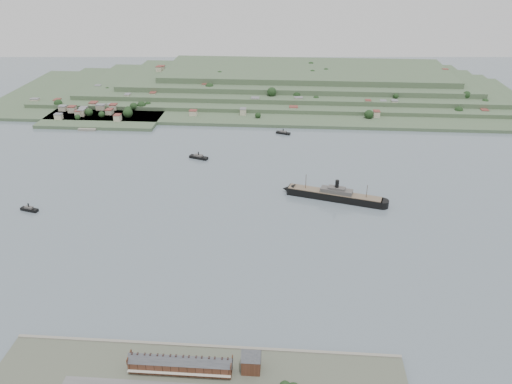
# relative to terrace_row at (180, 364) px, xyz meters

# --- Properties ---
(ground) EXTENTS (1400.00, 1400.00, 0.00)m
(ground) POSITION_rel_terrace_row_xyz_m (10.00, 168.02, -6.84)
(ground) COLOR slate
(ground) RESTS_ON ground
(terrace_row) EXTENTS (55.60, 9.80, 11.07)m
(terrace_row) POSITION_rel_terrace_row_xyz_m (0.00, 0.00, 0.00)
(terrace_row) COLOR #452718
(terrace_row) RESTS_ON ground
(gabled_building) EXTENTS (10.40, 10.18, 14.09)m
(gabled_building) POSITION_rel_terrace_row_xyz_m (37.50, 4.02, 1.34)
(gabled_building) COLOR #452718
(gabled_building) RESTS_ON ground
(far_peninsula) EXTENTS (760.00, 309.00, 30.00)m
(far_peninsula) POSITION_rel_terrace_row_xyz_m (37.91, 561.12, 5.04)
(far_peninsula) COLOR #3C5438
(far_peninsula) RESTS_ON ground
(steamship) EXTENTS (94.67, 35.18, 23.16)m
(steamship) POSITION_rel_terrace_row_xyz_m (92.92, 210.53, -2.57)
(steamship) COLOR black
(steamship) RESTS_ON ground
(tugboat) EXTENTS (16.65, 8.09, 7.24)m
(tugboat) POSITION_rel_terrace_row_xyz_m (-168.06, 169.10, -5.07)
(tugboat) COLOR black
(tugboat) RESTS_ON ground
(ferry_west) EXTENTS (21.41, 12.42, 7.76)m
(ferry_west) POSITION_rel_terrace_row_xyz_m (-42.88, 294.25, -4.97)
(ferry_west) COLOR black
(ferry_west) RESTS_ON ground
(ferry_east) EXTENTS (17.96, 10.20, 6.50)m
(ferry_east) POSITION_rel_terrace_row_xyz_m (45.26, 377.39, -5.28)
(ferry_east) COLOR black
(ferry_east) RESTS_ON ground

